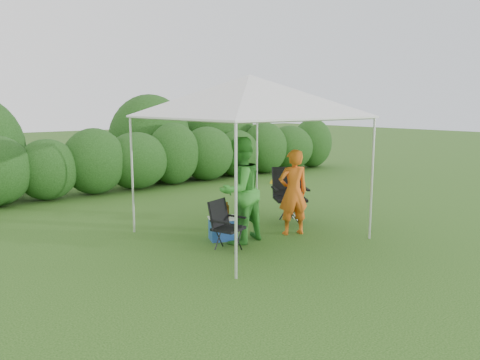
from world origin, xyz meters
TOP-DOWN VIEW (x-y plane):
  - ground at (0.00, 0.00)m, footprint 70.00×70.00m
  - hedge at (0.10, 6.00)m, footprint 17.01×1.53m
  - canopy at (0.00, 0.50)m, footprint 3.10×3.10m
  - chair_right at (1.28, 0.78)m, footprint 0.84×0.83m
  - chair_left at (-0.84, 0.13)m, footprint 0.59×0.57m
  - man at (0.67, 0.07)m, footprint 0.66×0.55m
  - woman at (-0.39, 0.28)m, footprint 0.98×0.82m
  - cooler at (-0.52, 0.58)m, footprint 0.57×0.50m
  - bottle at (-0.46, 0.54)m, footprint 0.07×0.07m
  - lawn_toy at (4.27, 4.21)m, footprint 0.55×0.46m

SIDE VIEW (x-z plane):
  - ground at x=0.00m, z-range 0.00..0.00m
  - lawn_toy at x=4.27m, z-range -0.01..0.27m
  - cooler at x=-0.52m, z-range 0.00..0.40m
  - chair_left at x=-0.84m, z-range 0.05..0.86m
  - bottle at x=-0.46m, z-range 0.40..0.67m
  - chair_right at x=1.28m, z-range 0.07..1.15m
  - man at x=0.67m, z-range 0.00..1.54m
  - hedge at x=0.10m, z-range -0.07..1.73m
  - woman at x=-0.39m, z-range 0.00..1.80m
  - canopy at x=0.00m, z-range 1.05..3.88m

